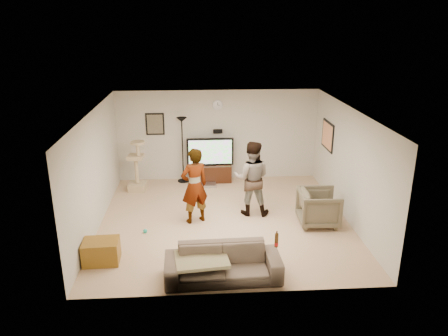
{
  "coord_description": "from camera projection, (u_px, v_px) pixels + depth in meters",
  "views": [
    {
      "loc": [
        -0.6,
        -8.83,
        4.31
      ],
      "look_at": [
        0.0,
        0.2,
        1.18
      ],
      "focal_mm": 34.76,
      "sensor_mm": 36.0,
      "label": 1
    }
  ],
  "objects": [
    {
      "name": "armchair",
      "position": [
        319.0,
        208.0,
        9.47
      ],
      "size": [
        0.9,
        0.87,
        0.78
      ],
      "primitive_type": "imported",
      "rotation": [
        0.0,
        0.0,
        1.53
      ],
      "color": "brown",
      "rests_on": "floor"
    },
    {
      "name": "person_left",
      "position": [
        194.0,
        186.0,
        9.44
      ],
      "size": [
        0.73,
        0.63,
        1.7
      ],
      "primitive_type": "imported",
      "rotation": [
        0.0,
        0.0,
        3.57
      ],
      "color": "#9397A6",
      "rests_on": "floor"
    },
    {
      "name": "sofa",
      "position": [
        223.0,
        263.0,
        7.5
      ],
      "size": [
        2.03,
        0.84,
        0.59
      ],
      "primitive_type": "imported",
      "rotation": [
        0.0,
        0.0,
        0.03
      ],
      "color": "brown",
      "rests_on": "floor"
    },
    {
      "name": "wall_left",
      "position": [
        95.0,
        171.0,
        9.2
      ],
      "size": [
        0.04,
        5.5,
        2.5
      ],
      "primitive_type": "cube",
      "color": "beige",
      "rests_on": "floor"
    },
    {
      "name": "wall_front",
      "position": [
        236.0,
        225.0,
        6.78
      ],
      "size": [
        5.5,
        0.04,
        2.5
      ],
      "primitive_type": "cube",
      "color": "beige",
      "rests_on": "floor"
    },
    {
      "name": "wall_back",
      "position": [
        218.0,
        135.0,
        11.96
      ],
      "size": [
        5.5,
        0.04,
        2.5
      ],
      "primitive_type": "cube",
      "color": "beige",
      "rests_on": "floor"
    },
    {
      "name": "side_table",
      "position": [
        101.0,
        251.0,
        8.04
      ],
      "size": [
        0.67,
        0.51,
        0.44
      ],
      "primitive_type": "cube",
      "rotation": [
        0.0,
        0.0,
        0.04
      ],
      "color": "brown",
      "rests_on": "floor"
    },
    {
      "name": "toy_ball",
      "position": [
        145.0,
        231.0,
        9.18
      ],
      "size": [
        0.09,
        0.09,
        0.09
      ],
      "primitive_type": "sphere",
      "color": "teal",
      "rests_on": "floor"
    },
    {
      "name": "ceiling",
      "position": [
        224.0,
        110.0,
        8.96
      ],
      "size": [
        5.5,
        5.5,
        0.02
      ],
      "primitive_type": "cube",
      "color": "silver",
      "rests_on": "wall_back"
    },
    {
      "name": "picture_back",
      "position": [
        155.0,
        124.0,
        11.72
      ],
      "size": [
        0.42,
        0.03,
        0.52
      ],
      "primitive_type": "cube",
      "color": "#655E4D",
      "rests_on": "wall_back"
    },
    {
      "name": "floor",
      "position": [
        224.0,
        220.0,
        9.78
      ],
      "size": [
        5.5,
        5.5,
        0.02
      ],
      "primitive_type": "cube",
      "color": "tan",
      "rests_on": "ground"
    },
    {
      "name": "tv_screen",
      "position": [
        210.0,
        152.0,
        11.8
      ],
      "size": [
        1.17,
        0.01,
        0.67
      ],
      "primitive_type": "cube",
      "color": "#3CE22E",
      "rests_on": "tv"
    },
    {
      "name": "cat_tree",
      "position": [
        136.0,
        166.0,
        11.27
      ],
      "size": [
        0.47,
        0.47,
        1.36
      ],
      "primitive_type": "cube",
      "rotation": [
        0.0,
        0.0,
        -0.09
      ],
      "color": "tan",
      "rests_on": "floor"
    },
    {
      "name": "person_right",
      "position": [
        251.0,
        178.0,
        9.84
      ],
      "size": [
        0.93,
        0.78,
        1.74
      ],
      "primitive_type": "imported",
      "rotation": [
        0.0,
        0.0,
        2.99
      ],
      "color": "navy",
      "rests_on": "floor"
    },
    {
      "name": "beer_bottle",
      "position": [
        277.0,
        240.0,
        7.42
      ],
      "size": [
        0.06,
        0.06,
        0.25
      ],
      "primitive_type": "cylinder",
      "color": "#41260D",
      "rests_on": "sofa"
    },
    {
      "name": "wall_clock",
      "position": [
        218.0,
        105.0,
        11.65
      ],
      "size": [
        0.26,
        0.04,
        0.26
      ],
      "primitive_type": "cylinder",
      "rotation": [
        1.57,
        0.0,
        0.0
      ],
      "color": "white",
      "rests_on": "wall_back"
    },
    {
      "name": "wall_speaker",
      "position": [
        218.0,
        131.0,
        11.86
      ],
      "size": [
        0.25,
        0.1,
        0.1
      ],
      "primitive_type": "cube",
      "color": "black",
      "rests_on": "wall_back"
    },
    {
      "name": "picture_right",
      "position": [
        328.0,
        136.0,
        10.97
      ],
      "size": [
        0.03,
        0.78,
        0.62
      ],
      "primitive_type": "cube",
      "color": "#FF9A6B",
      "rests_on": "wall_right"
    },
    {
      "name": "tv",
      "position": [
        210.0,
        152.0,
        11.84
      ],
      "size": [
        1.27,
        0.08,
        0.76
      ],
      "primitive_type": "cube",
      "color": "black",
      "rests_on": "tv_stand"
    },
    {
      "name": "wall_right",
      "position": [
        349.0,
        165.0,
        9.54
      ],
      "size": [
        0.04,
        5.5,
        2.5
      ],
      "primitive_type": "cube",
      "color": "beige",
      "rests_on": "floor"
    },
    {
      "name": "floor_lamp",
      "position": [
        183.0,
        150.0,
        11.82
      ],
      "size": [
        0.32,
        0.32,
        1.81
      ],
      "primitive_type": "cylinder",
      "color": "black",
      "rests_on": "floor"
    },
    {
      "name": "tv_stand",
      "position": [
        210.0,
        173.0,
        12.05
      ],
      "size": [
        1.15,
        0.45,
        0.48
      ],
      "primitive_type": "cube",
      "color": "black",
      "rests_on": "floor"
    },
    {
      "name": "console_box",
      "position": [
        209.0,
        185.0,
        11.74
      ],
      "size": [
        0.4,
        0.3,
        0.07
      ],
      "primitive_type": "cube",
      "color": "#B3B3BD",
      "rests_on": "floor"
    },
    {
      "name": "throw_blanket",
      "position": [
        202.0,
        259.0,
        7.45
      ],
      "size": [
        0.97,
        0.8,
        0.06
      ],
      "primitive_type": "cube",
      "rotation": [
        0.0,
        0.0,
        0.11
      ],
      "color": "tan",
      "rests_on": "sofa"
    }
  ]
}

